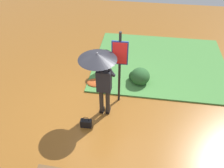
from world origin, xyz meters
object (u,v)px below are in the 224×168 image
person_with_umbrella (100,69)px  info_sign_post (120,61)px  trash_bin (105,63)px  handbag (86,123)px

person_with_umbrella → info_sign_post: size_ratio=0.89×
person_with_umbrella → info_sign_post: bearing=-125.5°
person_with_umbrella → info_sign_post: 0.72m
trash_bin → info_sign_post: bearing=116.1°
info_sign_post → handbag: size_ratio=6.22×
person_with_umbrella → info_sign_post: (-0.42, -0.58, -0.11)m
handbag → person_with_umbrella: bearing=-119.6°
info_sign_post → person_with_umbrella: bearing=54.5°
person_with_umbrella → trash_bin: person_with_umbrella is taller
person_with_umbrella → info_sign_post: info_sign_post is taller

